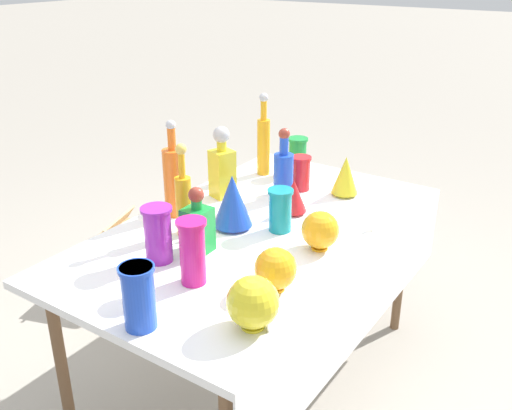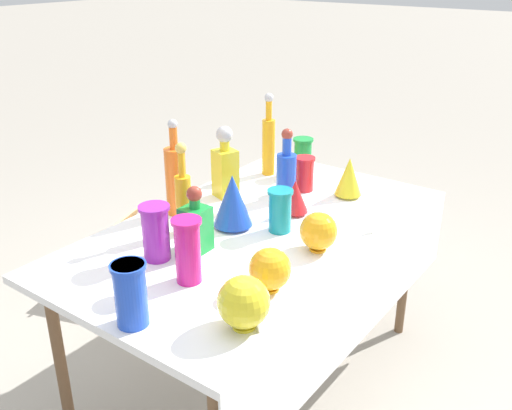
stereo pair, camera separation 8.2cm
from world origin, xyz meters
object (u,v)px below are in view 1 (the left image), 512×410
tall_bottle_0 (184,200)px  round_bowl_0 (276,269)px  tall_bottle_2 (264,142)px  slender_vase_1 (139,295)px  tall_bottle_3 (174,179)px  slender_vase_0 (301,172)px  slender_vase_5 (280,209)px  slender_vase_2 (298,154)px  tall_bottle_1 (283,172)px  round_bowl_2 (253,302)px  round_bowl_1 (320,230)px  slender_vase_4 (192,250)px  cardboard_box_behind_left (132,258)px  fluted_vase_1 (232,201)px  fluted_vase_2 (294,196)px  square_decanter_0 (198,226)px  fluted_vase_0 (345,175)px  square_decanter_1 (222,166)px  slender_vase_3 (158,233)px

tall_bottle_0 → round_bowl_0: (-0.15, -0.51, -0.07)m
tall_bottle_2 → slender_vase_1: tall_bottle_2 is taller
tall_bottle_3 → slender_vase_0: 0.62m
tall_bottle_3 → slender_vase_5: bearing=-75.6°
slender_vase_1 → slender_vase_2: 1.41m
slender_vase_0 → slender_vase_2: slender_vase_2 is taller
tall_bottle_0 → tall_bottle_1: (0.52, -0.13, -0.02)m
tall_bottle_0 → round_bowl_2: size_ratio=2.24×
tall_bottle_2 → round_bowl_1: 0.83m
tall_bottle_2 → round_bowl_2: (-1.09, -0.68, -0.08)m
slender_vase_1 → round_bowl_0: (0.39, -0.22, -0.03)m
slender_vase_0 → slender_vase_4: (-0.92, -0.12, 0.03)m
tall_bottle_2 → cardboard_box_behind_left: bearing=108.7°
tall_bottle_2 → slender_vase_0: bearing=-106.8°
fluted_vase_1 → fluted_vase_2: fluted_vase_1 is taller
square_decanter_0 → fluted_vase_1: square_decanter_0 is taller
square_decanter_0 → slender_vase_0: 0.74m
tall_bottle_1 → slender_vase_4: bearing=-170.5°
tall_bottle_2 → fluted_vase_1: 0.63m
slender_vase_0 → slender_vase_1: size_ratio=0.80×
tall_bottle_1 → fluted_vase_1: (-0.37, 0.01, -0.01)m
fluted_vase_1 → fluted_vase_2: 0.29m
tall_bottle_3 → round_bowl_0: tall_bottle_3 is taller
round_bowl_2 → square_decanter_0: bearing=57.3°
fluted_vase_0 → fluted_vase_2: (-0.30, 0.09, -0.02)m
round_bowl_2 → round_bowl_1: bearing=7.3°
slender_vase_2 → slender_vase_1: bearing=-168.8°
round_bowl_1 → square_decanter_0: bearing=125.9°
round_bowl_2 → slender_vase_0: bearing=22.6°
square_decanter_0 → round_bowl_0: square_decanter_0 is taller
slender_vase_1 → round_bowl_2: (0.18, -0.27, -0.02)m
round_bowl_1 → round_bowl_2: size_ratio=0.90×
tall_bottle_3 → fluted_vase_1: 0.28m
tall_bottle_0 → slender_vase_2: size_ratio=2.03×
tall_bottle_1 → slender_vase_0: size_ratio=2.01×
fluted_vase_1 → cardboard_box_behind_left: size_ratio=0.46×
slender_vase_4 → cardboard_box_behind_left: 1.52m
square_decanter_0 → square_decanter_1: (0.47, 0.24, 0.04)m
slender_vase_1 → tall_bottle_1: bearing=8.7°
square_decanter_0 → slender_vase_4: 0.22m
square_decanter_0 → fluted_vase_2: size_ratio=1.71×
fluted_vase_1 → round_bowl_1: (0.03, -0.38, -0.04)m
tall_bottle_3 → square_decanter_0: bearing=-125.0°
tall_bottle_3 → cardboard_box_behind_left: bearing=62.7°
slender_vase_4 → round_bowl_1: (0.45, -0.24, -0.04)m
tall_bottle_1 → round_bowl_2: 0.99m
slender_vase_0 → round_bowl_1: (-0.47, -0.35, -0.01)m
tall_bottle_1 → tall_bottle_3: size_ratio=0.79×
square_decanter_0 → slender_vase_5: square_decanter_0 is taller
tall_bottle_3 → slender_vase_3: tall_bottle_3 is taller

